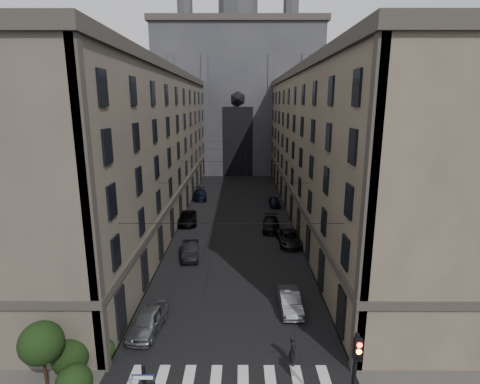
{
  "coord_description": "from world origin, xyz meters",
  "views": [
    {
      "loc": [
        0.62,
        -12.11,
        14.81
      ],
      "look_at": [
        0.56,
        12.61,
        8.89
      ],
      "focal_mm": 28.0,
      "sensor_mm": 36.0,
      "label": 1
    }
  ],
  "objects_px": {
    "traffic_light_right": "(355,374)",
    "car_left_midfar": "(187,218)",
    "car_left_midnear": "(191,250)",
    "pedestrian": "(293,350)",
    "car_right_near": "(290,301)",
    "car_left_near": "(148,321)",
    "car_right_midfar": "(271,224)",
    "car_right_far": "(274,202)",
    "car_right_midnear": "(289,238)",
    "gothic_tower": "(238,89)",
    "car_left_far": "(200,194)"
  },
  "relations": [
    {
      "from": "traffic_light_right",
      "to": "car_left_midfar",
      "type": "distance_m",
      "value": 33.04
    },
    {
      "from": "car_left_midnear",
      "to": "pedestrian",
      "type": "height_order",
      "value": "pedestrian"
    },
    {
      "from": "car_right_near",
      "to": "traffic_light_right",
      "type": "bearing_deg",
      "value": -84.39
    },
    {
      "from": "car_left_near",
      "to": "traffic_light_right",
      "type": "bearing_deg",
      "value": -28.73
    },
    {
      "from": "car_left_near",
      "to": "car_right_midfar",
      "type": "height_order",
      "value": "car_left_near"
    },
    {
      "from": "car_left_midnear",
      "to": "car_right_far",
      "type": "bearing_deg",
      "value": 56.12
    },
    {
      "from": "car_left_near",
      "to": "car_left_midnear",
      "type": "relative_size",
      "value": 0.99
    },
    {
      "from": "traffic_light_right",
      "to": "car_left_near",
      "type": "relative_size",
      "value": 1.18
    },
    {
      "from": "car_right_midnear",
      "to": "car_left_near",
      "type": "bearing_deg",
      "value": -128.45
    },
    {
      "from": "gothic_tower",
      "to": "car_left_near",
      "type": "bearing_deg",
      "value": -94.87
    },
    {
      "from": "car_left_midnear",
      "to": "car_right_midfar",
      "type": "relative_size",
      "value": 0.92
    },
    {
      "from": "car_left_near",
      "to": "car_left_midfar",
      "type": "relative_size",
      "value": 0.84
    },
    {
      "from": "car_left_near",
      "to": "car_left_far",
      "type": "height_order",
      "value": "car_left_near"
    },
    {
      "from": "car_left_far",
      "to": "car_right_midnear",
      "type": "xyz_separation_m",
      "value": [
        11.6,
        -19.33,
        -0.03
      ]
    },
    {
      "from": "car_right_midnear",
      "to": "car_right_far",
      "type": "bearing_deg",
      "value": 88.04
    },
    {
      "from": "car_right_near",
      "to": "pedestrian",
      "type": "relative_size",
      "value": 2.23
    },
    {
      "from": "car_left_midnear",
      "to": "car_left_far",
      "type": "height_order",
      "value": "car_left_midnear"
    },
    {
      "from": "traffic_light_right",
      "to": "car_left_midnear",
      "type": "xyz_separation_m",
      "value": [
        -9.91,
        20.21,
        -2.55
      ]
    },
    {
      "from": "car_right_near",
      "to": "pedestrian",
      "type": "xyz_separation_m",
      "value": [
        -0.58,
        -5.91,
        0.25
      ]
    },
    {
      "from": "car_left_near",
      "to": "car_right_midnear",
      "type": "height_order",
      "value": "car_left_near"
    },
    {
      "from": "traffic_light_right",
      "to": "car_right_midnear",
      "type": "bearing_deg",
      "value": 89.57
    },
    {
      "from": "car_left_near",
      "to": "car_right_midnear",
      "type": "distance_m",
      "value": 19.41
    },
    {
      "from": "gothic_tower",
      "to": "car_left_near",
      "type": "xyz_separation_m",
      "value": [
        -5.54,
        -65.01,
        -17.05
      ]
    },
    {
      "from": "car_left_midnear",
      "to": "car_right_near",
      "type": "xyz_separation_m",
      "value": [
        8.51,
        -9.51,
        -0.05
      ]
    },
    {
      "from": "gothic_tower",
      "to": "car_left_midnear",
      "type": "height_order",
      "value": "gothic_tower"
    },
    {
      "from": "traffic_light_right",
      "to": "car_right_midfar",
      "type": "xyz_separation_m",
      "value": [
        -1.4,
        28.35,
        -2.59
      ]
    },
    {
      "from": "car_left_midnear",
      "to": "car_right_near",
      "type": "height_order",
      "value": "car_left_midnear"
    },
    {
      "from": "gothic_tower",
      "to": "car_right_midfar",
      "type": "height_order",
      "value": "gothic_tower"
    },
    {
      "from": "car_right_midnear",
      "to": "gothic_tower",
      "type": "bearing_deg",
      "value": 93.91
    },
    {
      "from": "gothic_tower",
      "to": "car_right_midnear",
      "type": "height_order",
      "value": "gothic_tower"
    },
    {
      "from": "car_right_near",
      "to": "car_right_midfar",
      "type": "relative_size",
      "value": 0.86
    },
    {
      "from": "traffic_light_right",
      "to": "car_right_midnear",
      "type": "xyz_separation_m",
      "value": [
        0.18,
        23.79,
        -2.6
      ]
    },
    {
      "from": "traffic_light_right",
      "to": "pedestrian",
      "type": "xyz_separation_m",
      "value": [
        -1.98,
        4.79,
        -2.35
      ]
    },
    {
      "from": "traffic_light_right",
      "to": "car_left_far",
      "type": "bearing_deg",
      "value": 104.84
    },
    {
      "from": "car_left_midnear",
      "to": "car_right_midfar",
      "type": "bearing_deg",
      "value": 37.59
    },
    {
      "from": "car_right_near",
      "to": "car_right_far",
      "type": "height_order",
      "value": "car_right_near"
    },
    {
      "from": "car_left_far",
      "to": "car_right_far",
      "type": "distance_m",
      "value": 12.11
    },
    {
      "from": "car_right_midfar",
      "to": "car_right_far",
      "type": "bearing_deg",
      "value": 87.13
    },
    {
      "from": "car_right_midfar",
      "to": "pedestrian",
      "type": "bearing_deg",
      "value": -86.99
    },
    {
      "from": "pedestrian",
      "to": "traffic_light_right",
      "type": "bearing_deg",
      "value": -155.42
    },
    {
      "from": "car_left_midfar",
      "to": "car_right_midfar",
      "type": "distance_m",
      "value": 10.64
    },
    {
      "from": "car_left_near",
      "to": "car_right_midfar",
      "type": "xyz_separation_m",
      "value": [
        9.74,
        20.33,
        -0.05
      ]
    },
    {
      "from": "car_left_midnear",
      "to": "car_right_far",
      "type": "height_order",
      "value": "car_left_midnear"
    },
    {
      "from": "car_right_near",
      "to": "car_left_midfar",
      "type": "bearing_deg",
      "value": 115.48
    },
    {
      "from": "car_left_midnear",
      "to": "car_left_far",
      "type": "relative_size",
      "value": 0.9
    },
    {
      "from": "traffic_light_right",
      "to": "car_left_midnear",
      "type": "height_order",
      "value": "traffic_light_right"
    },
    {
      "from": "car_right_midnear",
      "to": "pedestrian",
      "type": "relative_size",
      "value": 2.66
    },
    {
      "from": "pedestrian",
      "to": "car_left_near",
      "type": "bearing_deg",
      "value": 72.59
    },
    {
      "from": "traffic_light_right",
      "to": "car_right_midnear",
      "type": "relative_size",
      "value": 1.05
    },
    {
      "from": "car_left_midnear",
      "to": "car_right_midnear",
      "type": "distance_m",
      "value": 10.7
    }
  ]
}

